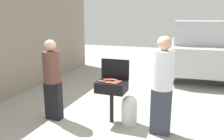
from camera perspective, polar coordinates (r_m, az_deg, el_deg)
ground_plane at (r=4.94m, az=0.71°, el=-12.69°), size 24.00×24.00×0.00m
house_wall_side at (r=7.05m, az=-22.60°, el=7.04°), size 0.24×8.00×3.04m
bbq_grill at (r=4.63m, az=-0.10°, el=-4.57°), size 0.60×0.44×0.89m
grill_lid_open at (r=4.74m, az=0.80°, el=0.24°), size 0.60×0.05×0.42m
hot_dog_0 at (r=4.65m, az=0.30°, el=-2.52°), size 0.13×0.03×0.03m
hot_dog_1 at (r=4.54m, az=-2.67°, el=-2.92°), size 0.13×0.04×0.03m
hot_dog_2 at (r=4.74m, az=-0.31°, el=-2.22°), size 0.13×0.04×0.03m
hot_dog_3 at (r=4.68m, az=0.63°, el=-2.43°), size 0.13×0.03×0.03m
hot_dog_4 at (r=4.45m, az=-0.13°, el=-3.24°), size 0.13×0.03×0.03m
hot_dog_5 at (r=4.51m, az=1.40°, el=-3.04°), size 0.13×0.03×0.03m
hot_dog_6 at (r=4.58m, az=1.66°, el=-2.79°), size 0.13×0.03×0.03m
hot_dog_7 at (r=4.41m, az=0.56°, el=-3.43°), size 0.13×0.04×0.03m
hot_dog_8 at (r=4.69m, az=-1.33°, el=-2.39°), size 0.13×0.03×0.03m
hot_dog_9 at (r=4.53m, az=-0.95°, el=-2.97°), size 0.13×0.03×0.03m
hot_dog_10 at (r=4.47m, az=0.99°, el=-3.18°), size 0.13×0.03×0.03m
hot_dog_11 at (r=4.58m, az=-2.52°, el=-2.80°), size 0.13×0.03×0.03m
hot_dog_12 at (r=4.55m, az=1.66°, el=-2.90°), size 0.13×0.03×0.03m
hot_dog_13 at (r=4.45m, az=-1.04°, el=-3.25°), size 0.13×0.04×0.03m
hot_dog_14 at (r=4.65m, az=-1.19°, el=-2.52°), size 0.13×0.03×0.03m
propane_tank at (r=4.69m, az=4.39°, el=-9.90°), size 0.32×0.32×0.62m
person_left at (r=4.89m, az=-14.85°, el=-1.77°), size 0.36×0.36×1.72m
person_right at (r=4.20m, az=12.57°, el=-3.15°), size 0.39×0.39×1.84m
parked_minivan at (r=9.28m, az=20.72°, el=5.38°), size 2.27×4.52×2.02m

